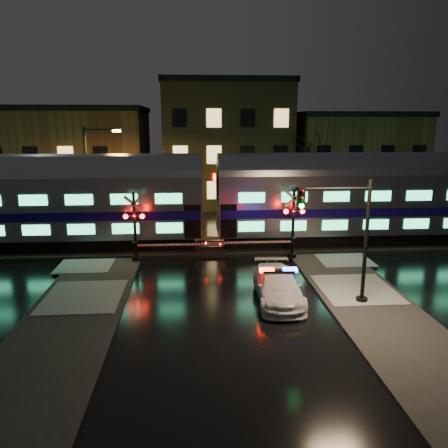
# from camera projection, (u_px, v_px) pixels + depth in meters

# --- Properties ---
(ground) EXTENTS (120.00, 120.00, 0.00)m
(ground) POSITION_uv_depth(u_px,v_px,m) (219.00, 274.00, 23.67)
(ground) COLOR black
(ground) RESTS_ON ground
(ballast) EXTENTS (90.00, 4.20, 0.24)m
(ballast) POSITION_uv_depth(u_px,v_px,m) (214.00, 246.00, 28.50)
(ballast) COLOR black
(ballast) RESTS_ON ground
(sidewalk_left) EXTENTS (4.00, 20.00, 0.12)m
(sidewalk_left) POSITION_uv_depth(u_px,v_px,m) (66.00, 327.00, 17.37)
(sidewalk_left) COLOR #2D2D2D
(sidewalk_left) RESTS_ON ground
(sidewalk_right) EXTENTS (4.00, 20.00, 0.12)m
(sidewalk_right) POSITION_uv_depth(u_px,v_px,m) (382.00, 317.00, 18.29)
(sidewalk_right) COLOR #2D2D2D
(sidewalk_right) RESTS_ON ground
(building_left) EXTENTS (14.00, 10.00, 9.00)m
(building_left) POSITION_uv_depth(u_px,v_px,m) (74.00, 159.00, 43.11)
(building_left) COLOR brown
(building_left) RESTS_ON ground
(building_mid) EXTENTS (12.00, 11.00, 11.50)m
(building_mid) POSITION_uv_depth(u_px,v_px,m) (225.00, 145.00, 44.36)
(building_mid) COLOR brown
(building_mid) RESTS_ON ground
(building_right) EXTENTS (12.00, 10.00, 8.50)m
(building_right) POSITION_uv_depth(u_px,v_px,m) (351.00, 160.00, 45.13)
(building_right) COLOR brown
(building_right) RESTS_ON ground
(train) EXTENTS (51.00, 3.12, 5.92)m
(train) POSITION_uv_depth(u_px,v_px,m) (209.00, 197.00, 27.73)
(train) COLOR black
(train) RESTS_ON ballast
(police_car) EXTENTS (2.15, 4.94, 1.58)m
(police_car) POSITION_uv_depth(u_px,v_px,m) (278.00, 286.00, 19.96)
(police_car) COLOR white
(police_car) RESTS_ON ground
(crossing_signal_right) EXTENTS (6.17, 0.67, 4.37)m
(crossing_signal_right) POSITION_uv_depth(u_px,v_px,m) (287.00, 230.00, 25.80)
(crossing_signal_right) COLOR black
(crossing_signal_right) RESTS_ON ground
(crossing_signal_left) EXTENTS (5.85, 0.66, 4.14)m
(crossing_signal_left) POSITION_uv_depth(u_px,v_px,m) (141.00, 234.00, 25.22)
(crossing_signal_left) COLOR black
(crossing_signal_left) RESTS_ON ground
(traffic_light) EXTENTS (3.66, 0.68, 5.66)m
(traffic_light) POSITION_uv_depth(u_px,v_px,m) (347.00, 240.00, 19.03)
(traffic_light) COLOR black
(traffic_light) RESTS_ON ground
(streetlight) EXTENTS (2.59, 0.27, 7.74)m
(streetlight) POSITION_uv_depth(u_px,v_px,m) (91.00, 174.00, 30.80)
(streetlight) COLOR black
(streetlight) RESTS_ON ground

